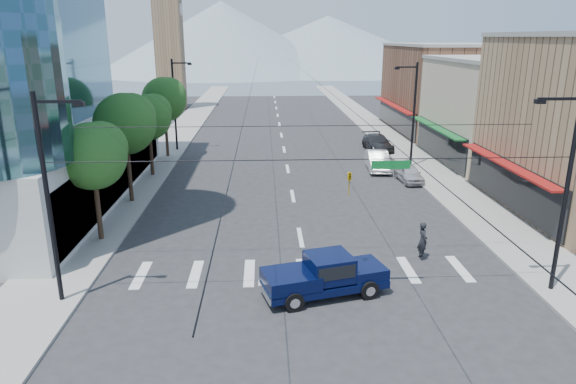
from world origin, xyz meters
name	(u,v)px	position (x,y,z in m)	size (l,w,h in m)	color
ground	(309,286)	(0.00, 0.00, 0.00)	(160.00, 160.00, 0.00)	#28282B
sidewalk_left	(181,132)	(-12.00, 40.00, 0.07)	(4.00, 120.00, 0.15)	gray
sidewalk_right	(379,131)	(12.00, 40.00, 0.07)	(4.00, 120.00, 0.15)	gray
shop_mid	(508,112)	(20.00, 24.00, 4.50)	(12.00, 14.00, 9.00)	tan
shop_far	(448,89)	(20.00, 40.00, 5.00)	(12.00, 18.00, 10.00)	brown
clock_tower	(169,40)	(-16.50, 62.00, 10.64)	(4.80, 4.80, 20.40)	#8C6B4C
mountain_left	(222,37)	(-15.00, 150.00, 11.00)	(80.00, 80.00, 22.00)	gray
mountain_right	(328,43)	(20.00, 160.00, 9.00)	(90.00, 90.00, 18.00)	gray
tree_near	(95,154)	(-11.07, 6.10, 4.99)	(3.65, 3.64, 6.71)	black
tree_midnear	(127,122)	(-11.07, 13.10, 5.59)	(4.09, 4.09, 7.52)	black
tree_midfar	(150,116)	(-11.07, 20.10, 4.99)	(3.65, 3.64, 6.71)	black
tree_far	(166,98)	(-11.07, 27.10, 5.59)	(4.09, 4.09, 7.52)	black
signal_rig	(317,196)	(0.19, -1.00, 4.64)	(21.80, 0.20, 9.00)	black
lamp_pole_nw	(176,101)	(-10.67, 30.00, 4.94)	(2.00, 0.25, 9.00)	black
lamp_pole_ne	(413,111)	(10.67, 22.00, 4.94)	(2.00, 0.25, 9.00)	black
pickup_truck	(324,275)	(0.57, -0.85, 0.98)	(5.84, 3.32, 1.88)	#070D33
pedestrian	(423,241)	(6.05, 2.81, 0.99)	(0.72, 0.48, 1.99)	black
parked_car_near	(409,174)	(9.40, 17.42, 0.66)	(1.57, 3.90, 1.33)	silver
parked_car_mid	(378,161)	(7.71, 21.25, 0.81)	(1.72, 4.92, 1.62)	silver
parked_car_far	(378,143)	(9.40, 29.06, 0.79)	(2.22, 5.46, 1.59)	#28282A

